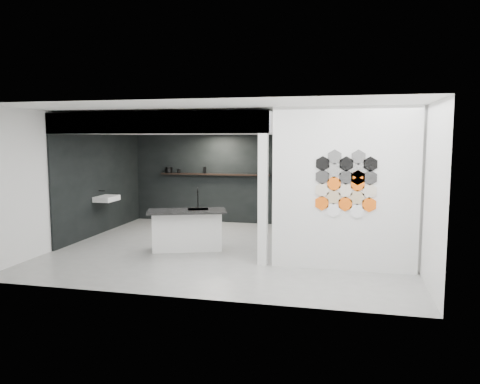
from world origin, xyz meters
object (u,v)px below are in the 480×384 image
at_px(partition_panel, 344,189).
at_px(wall_basin, 107,199).
at_px(kettle, 260,172).
at_px(glass_vase, 264,172).
at_px(utensil_cup, 179,171).
at_px(bottle_dark, 205,170).
at_px(glass_bowl, 264,173).
at_px(stockpot, 169,170).
at_px(kitchen_island, 187,229).

distance_m(partition_panel, wall_basin, 5.78).
xyz_separation_m(wall_basin, kettle, (3.29, 2.07, 0.55)).
distance_m(glass_vase, utensil_cup, 2.35).
bearing_deg(bottle_dark, kettle, 0.00).
height_order(partition_panel, kettle, partition_panel).
height_order(kettle, glass_vase, kettle).
relative_size(glass_bowl, bottle_dark, 0.70).
xyz_separation_m(wall_basin, bottle_dark, (1.77, 2.07, 0.56)).
bearing_deg(glass_vase, stockpot, 180.00).
height_order(wall_basin, utensil_cup, utensil_cup).
bearing_deg(stockpot, kitchen_island, -62.57).
bearing_deg(glass_vase, kitchen_island, -108.12).
bearing_deg(utensil_cup, bottle_dark, 0.00).
relative_size(kitchen_island, utensil_cup, 15.98).
distance_m(wall_basin, stockpot, 2.26).
distance_m(glass_bowl, utensil_cup, 2.35).
height_order(partition_panel, glass_bowl, partition_panel).
relative_size(partition_panel, stockpot, 14.62).
bearing_deg(stockpot, utensil_cup, 0.00).
bearing_deg(bottle_dark, glass_vase, 0.00).
height_order(kettle, utensil_cup, kettle).
xyz_separation_m(partition_panel, utensil_cup, (-4.43, 3.87, -0.03)).
height_order(partition_panel, stockpot, partition_panel).
bearing_deg(wall_basin, kettle, 32.10).
bearing_deg(kettle, bottle_dark, -161.26).
bearing_deg(partition_panel, wall_basin, 161.77).
height_order(kitchen_island, glass_bowl, glass_bowl).
bearing_deg(stockpot, wall_basin, -109.84).
distance_m(wall_basin, glass_bowl, 4.00).
xyz_separation_m(kettle, utensil_cup, (-2.26, 0.00, -0.02)).
height_order(glass_bowl, glass_vase, glass_vase).
xyz_separation_m(kitchen_island, utensil_cup, (-1.33, 3.13, 0.95)).
xyz_separation_m(stockpot, glass_vase, (2.64, 0.00, -0.01)).
bearing_deg(bottle_dark, utensil_cup, 180.00).
relative_size(wall_basin, utensil_cup, 5.63).
distance_m(partition_panel, glass_bowl, 4.39).
relative_size(kettle, utensil_cup, 1.68).
relative_size(glass_vase, utensil_cup, 1.26).
distance_m(partition_panel, glass_vase, 4.39).
bearing_deg(utensil_cup, wall_basin, -116.63).
xyz_separation_m(kitchen_island, stockpot, (-1.62, 3.13, 0.97)).
bearing_deg(kettle, utensil_cup, -161.26).
height_order(stockpot, utensil_cup, stockpot).
distance_m(wall_basin, kitchen_island, 2.63).
bearing_deg(bottle_dark, stockpot, 180.00).
xyz_separation_m(partition_panel, kitchen_island, (-3.10, 0.74, -0.98)).
distance_m(stockpot, glass_vase, 2.64).
xyz_separation_m(partition_panel, kettle, (-2.17, 3.87, -0.00)).
relative_size(kettle, glass_vase, 1.33).
relative_size(kitchen_island, bottle_dark, 9.42).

